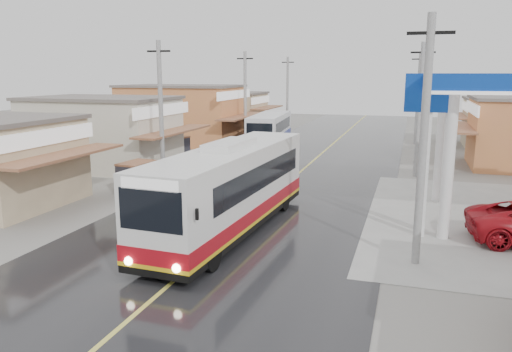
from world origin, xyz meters
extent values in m
plane|color=slate|center=(0.00, 0.00, 0.00)|extent=(120.00, 120.00, 0.00)
cube|color=black|center=(0.00, 15.00, 0.01)|extent=(12.00, 90.00, 0.02)
cube|color=#D8CC4C|center=(0.00, 15.00, 0.02)|extent=(0.15, 90.00, 0.01)
cylinder|color=white|center=(8.00, 9.00, 2.75)|extent=(0.44, 0.44, 5.50)
cylinder|color=white|center=(8.00, 3.00, 2.75)|extent=(0.44, 0.44, 5.50)
cube|color=white|center=(7.20, 3.00, 3.00)|extent=(0.25, 0.25, 6.00)
cube|color=#0B3498|center=(7.20, 3.00, 5.50)|extent=(1.80, 0.30, 1.40)
cube|color=silver|center=(-0.04, 1.42, 1.95)|extent=(3.03, 11.55, 2.81)
cube|color=black|center=(-0.04, 1.42, 0.45)|extent=(3.05, 11.57, 0.29)
cube|color=#9F0D17|center=(-0.04, 1.42, 0.93)|extent=(3.08, 11.59, 0.52)
cube|color=gold|center=(-0.04, 1.42, 0.61)|extent=(3.09, 11.60, 0.13)
cube|color=black|center=(-0.02, 1.90, 2.26)|extent=(2.94, 9.17, 0.95)
cube|color=black|center=(-0.37, -4.24, 2.35)|extent=(2.09, 0.24, 1.24)
cube|color=black|center=(0.28, 7.08, 2.35)|extent=(2.09, 0.24, 1.05)
cube|color=white|center=(-0.37, -4.24, 3.12)|extent=(1.89, 0.23, 0.33)
cube|color=silver|center=(-0.04, 1.42, 3.50)|extent=(1.31, 2.92, 0.29)
cylinder|color=black|center=(-1.31, -2.51, 0.54)|extent=(0.39, 1.07, 1.05)
cylinder|color=black|center=(0.77, -2.63, 0.54)|extent=(0.39, 1.07, 1.05)
cylinder|color=black|center=(-0.88, 5.10, 0.54)|extent=(0.39, 1.07, 1.05)
cylinder|color=black|center=(1.20, 4.98, 0.54)|extent=(0.39, 1.07, 1.05)
sphere|color=#FFF2CC|center=(-1.18, -4.26, 0.73)|extent=(0.28, 0.28, 0.27)
sphere|color=#FFF2CC|center=(0.44, -4.35, 0.73)|extent=(0.28, 0.28, 0.27)
cube|color=black|center=(-1.69, -3.91, 2.31)|extent=(0.08, 0.08, 0.33)
cube|color=black|center=(0.98, -4.06, 2.31)|extent=(0.08, 0.08, 0.33)
cube|color=silver|center=(-4.64, 23.35, 1.69)|extent=(3.08, 8.76, 2.38)
cube|color=navy|center=(-4.64, 23.35, 0.88)|extent=(3.13, 8.80, 0.95)
cube|color=black|center=(-4.64, 23.35, 2.02)|extent=(2.99, 7.34, 0.86)
cube|color=black|center=(-4.24, 19.13, 2.02)|extent=(1.99, 0.31, 1.05)
cylinder|color=black|center=(-5.37, 20.22, 0.50)|extent=(0.37, 0.98, 0.95)
cylinder|color=black|center=(-3.33, 20.41, 0.50)|extent=(0.37, 0.98, 0.95)
cylinder|color=black|center=(-5.94, 26.29, 0.50)|extent=(0.37, 0.98, 0.95)
cylinder|color=black|center=(-3.90, 26.49, 0.50)|extent=(0.37, 0.98, 0.95)
imported|color=black|center=(-4.80, 8.81, 0.49)|extent=(1.10, 1.98, 0.98)
imported|color=#267236|center=(-4.80, 8.60, 1.20)|extent=(0.68, 0.53, 1.64)
cube|color=#26262D|center=(-7.03, 6.16, 0.92)|extent=(1.44, 2.05, 1.26)
cube|color=brown|center=(-7.03, 6.16, 1.60)|extent=(1.49, 2.10, 0.10)
cylinder|color=black|center=(-7.77, 5.55, 0.29)|extent=(0.23, 0.60, 0.58)
cylinder|color=black|center=(-7.65, 6.90, 0.29)|extent=(0.23, 0.60, 0.58)
cylinder|color=black|center=(-6.54, 5.24, 0.29)|extent=(0.17, 0.59, 0.58)
cube|color=#26262D|center=(-9.48, 15.50, 0.97)|extent=(1.59, 2.20, 1.33)
cube|color=brown|center=(-9.48, 15.50, 1.69)|extent=(1.65, 2.26, 0.10)
cylinder|color=black|center=(-10.28, 14.89, 0.31)|extent=(0.27, 0.63, 0.61)
cylinder|color=black|center=(-10.09, 16.31, 0.31)|extent=(0.27, 0.63, 0.61)
cylinder|color=black|center=(-9.00, 14.51, 0.31)|extent=(0.20, 0.62, 0.61)
torus|color=black|center=(-5.53, 7.20, 0.12)|extent=(0.92, 0.92, 0.24)
torus|color=black|center=(-5.53, 7.20, 0.35)|extent=(0.92, 0.92, 0.24)
camera|label=1|loc=(6.61, -16.49, 6.20)|focal=35.00mm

